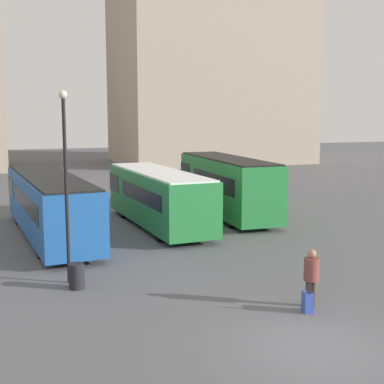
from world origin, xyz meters
TOP-DOWN VIEW (x-y plane):
  - ground_plane at (0.00, 0.00)m, footprint 160.00×160.00m
  - bus_0 at (-4.98, 14.76)m, footprint 3.39×11.90m
  - bus_1 at (0.47, 15.28)m, footprint 3.03×9.99m
  - bus_2 at (4.98, 16.83)m, footprint 2.75×9.92m
  - traveler at (1.52, 2.55)m, footprint 0.54×0.54m
  - suitcase at (1.17, 2.17)m, footprint 0.33×0.43m
  - lamp_post_1 at (-5.03, 7.36)m, footprint 0.28×0.28m
  - trash_bin at (-4.88, 6.62)m, footprint 0.52×0.52m

SIDE VIEW (x-z plane):
  - ground_plane at x=0.00m, z-range 0.00..0.00m
  - suitcase at x=1.17m, z-range -0.13..0.75m
  - trash_bin at x=-4.88m, z-range 0.00..0.85m
  - traveler at x=1.52m, z-range 0.16..1.92m
  - bus_1 at x=0.47m, z-range 0.13..3.01m
  - bus_0 at x=-4.98m, z-range 0.14..3.05m
  - bus_2 at x=4.98m, z-range 0.13..3.44m
  - lamp_post_1 at x=-5.03m, z-range 0.52..7.03m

